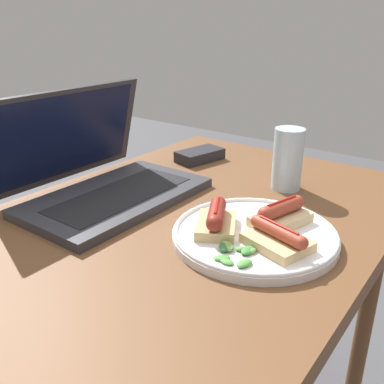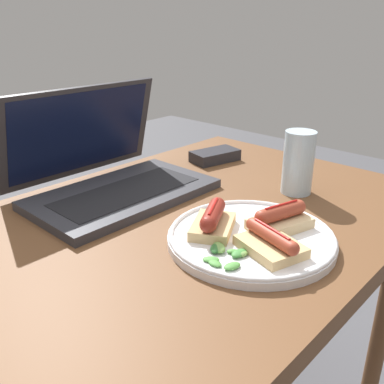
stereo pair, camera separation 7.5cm
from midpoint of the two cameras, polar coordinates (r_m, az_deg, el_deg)
desk at (r=0.75m, az=-3.97°, el=-10.76°), size 1.21×0.66×0.70m
laptop at (r=0.89m, az=-8.45°, el=2.17°), size 0.37×0.27×0.21m
plate at (r=0.71m, az=10.86°, el=-6.02°), size 0.27×0.27×0.02m
sausage_toast_left at (r=0.67m, az=13.67°, el=-6.65°), size 0.10×0.11×0.04m
sausage_toast_middle at (r=0.71m, az=5.83°, el=-3.86°), size 0.11×0.10×0.05m
sausage_toast_right at (r=0.74m, az=14.54°, el=-3.51°), size 0.12×0.09×0.05m
salad_pile at (r=0.65m, az=7.76°, el=-8.22°), size 0.07×0.07×0.01m
drinking_glass at (r=0.92m, az=16.28°, el=3.75°), size 0.06×0.06×0.13m
external_drive at (r=1.10m, az=5.03°, el=4.80°), size 0.13×0.09×0.03m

